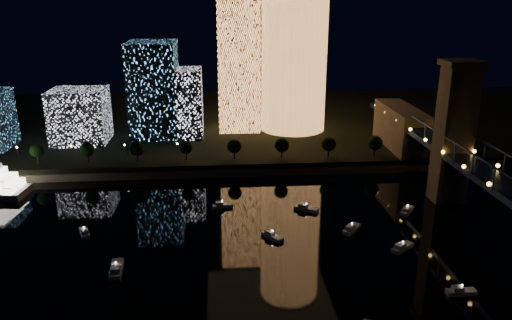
# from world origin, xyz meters

# --- Properties ---
(ground) EXTENTS (520.00, 520.00, 0.00)m
(ground) POSITION_xyz_m (0.00, 0.00, 0.00)
(ground) COLOR black
(ground) RESTS_ON ground
(far_bank) EXTENTS (420.00, 160.00, 5.00)m
(far_bank) POSITION_xyz_m (0.00, 160.00, 2.50)
(far_bank) COLOR black
(far_bank) RESTS_ON ground
(seawall) EXTENTS (420.00, 6.00, 3.00)m
(seawall) POSITION_xyz_m (0.00, 82.00, 1.50)
(seawall) COLOR #6B5E4C
(seawall) RESTS_ON ground
(tower_cylindrical) EXTENTS (34.00, 34.00, 88.66)m
(tower_cylindrical) POSITION_xyz_m (21.50, 134.86, 49.46)
(tower_cylindrical) COLOR #FF9F51
(tower_cylindrical) RESTS_ON far_bank
(tower_rectangular) EXTENTS (20.56, 20.56, 65.42)m
(tower_rectangular) POSITION_xyz_m (-5.70, 137.71, 37.71)
(tower_rectangular) COLOR #FF9F51
(tower_rectangular) RESTS_ON far_bank
(midrise_blocks) EXTENTS (103.71, 42.19, 44.62)m
(midrise_blocks) POSITION_xyz_m (-60.25, 125.30, 22.46)
(midrise_blocks) COLOR white
(midrise_blocks) RESTS_ON far_bank
(motorboats) EXTENTS (117.09, 79.67, 2.78)m
(motorboats) POSITION_xyz_m (-3.85, 11.58, 0.81)
(motorboats) COLOR silver
(motorboats) RESTS_ON ground
(esplanade_trees) EXTENTS (166.55, 6.81, 8.90)m
(esplanade_trees) POSITION_xyz_m (-31.03, 88.00, 10.47)
(esplanade_trees) COLOR black
(esplanade_trees) RESTS_ON far_bank
(street_lamps) EXTENTS (132.70, 0.70, 5.65)m
(street_lamps) POSITION_xyz_m (-34.00, 94.00, 9.02)
(street_lamps) COLOR black
(street_lamps) RESTS_ON far_bank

